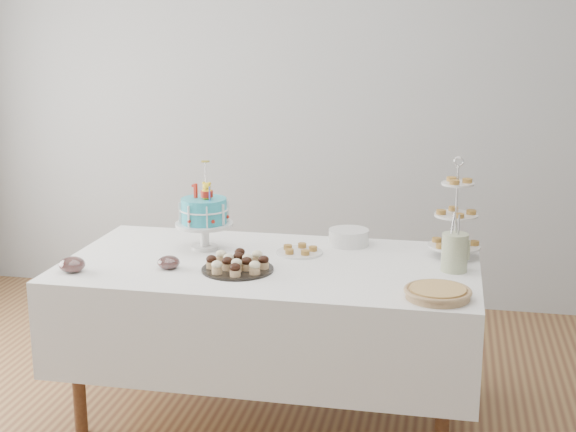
% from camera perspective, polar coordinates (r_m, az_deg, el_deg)
% --- Properties ---
extents(walls, '(5.04, 4.04, 2.70)m').
position_cam_1_polar(walls, '(3.33, -2.47, 4.80)').
color(walls, '#A0A3A5').
rests_on(walls, floor).
extents(table, '(1.92, 1.02, 0.77)m').
position_cam_1_polar(table, '(3.82, -1.25, -6.56)').
color(table, silver).
rests_on(table, floor).
extents(birthday_cake, '(0.28, 0.28, 0.44)m').
position_cam_1_polar(birthday_cake, '(3.95, -5.97, -0.69)').
color(birthday_cake, silver).
rests_on(birthday_cake, table).
extents(cupcake_tray, '(0.33, 0.33, 0.07)m').
position_cam_1_polar(cupcake_tray, '(3.62, -3.61, -3.34)').
color(cupcake_tray, black).
rests_on(cupcake_tray, table).
extents(pie, '(0.28, 0.28, 0.04)m').
position_cam_1_polar(pie, '(3.32, 10.60, -5.37)').
color(pie, tan).
rests_on(pie, table).
extents(tiered_stand, '(0.25, 0.25, 0.48)m').
position_cam_1_polar(tiered_stand, '(3.86, 11.86, 0.02)').
color(tiered_stand, silver).
rests_on(tiered_stand, table).
extents(plate_stack, '(0.20, 0.20, 0.08)m').
position_cam_1_polar(plate_stack, '(4.03, 4.34, -1.51)').
color(plate_stack, silver).
rests_on(plate_stack, table).
extents(pastry_plate, '(0.22, 0.22, 0.03)m').
position_cam_1_polar(pastry_plate, '(3.88, 0.83, -2.47)').
color(pastry_plate, silver).
rests_on(pastry_plate, table).
extents(jam_bowl_a, '(0.12, 0.12, 0.07)m').
position_cam_1_polar(jam_bowl_a, '(3.72, -15.09, -3.37)').
color(jam_bowl_a, silver).
rests_on(jam_bowl_a, table).
extents(jam_bowl_b, '(0.10, 0.10, 0.06)m').
position_cam_1_polar(jam_bowl_b, '(3.68, -8.48, -3.30)').
color(jam_bowl_b, silver).
rests_on(jam_bowl_b, table).
extents(utensil_pitcher, '(0.13, 0.12, 0.26)m').
position_cam_1_polar(utensil_pitcher, '(3.67, 11.78, -2.44)').
color(utensil_pitcher, beige).
rests_on(utensil_pitcher, table).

